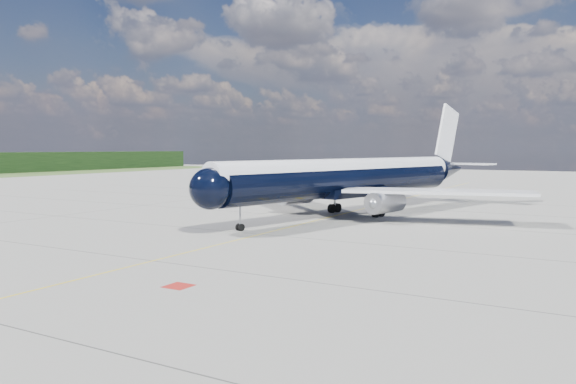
{
  "coord_description": "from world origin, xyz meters",
  "views": [
    {
      "loc": [
        29.34,
        -36.0,
        8.43
      ],
      "look_at": [
        1.36,
        13.08,
        4.0
      ],
      "focal_mm": 35.0,
      "sensor_mm": 36.0,
      "label": 1
    }
  ],
  "objects": [
    {
      "name": "taxiway_centerline",
      "position": [
        0.0,
        25.0,
        0.0
      ],
      "size": [
        0.16,
        160.0,
        0.01
      ],
      "primitive_type": "cube",
      "color": "yellow",
      "rests_on": "ground"
    },
    {
      "name": "ground",
      "position": [
        0.0,
        30.0,
        0.0
      ],
      "size": [
        320.0,
        320.0,
        0.0
      ],
      "primitive_type": "plane",
      "color": "gray",
      "rests_on": "ground"
    },
    {
      "name": "red_marking",
      "position": [
        6.8,
        -10.0,
        0.0
      ],
      "size": [
        1.6,
        1.6,
        0.01
      ],
      "primitive_type": "cube",
      "color": "maroon",
      "rests_on": "ground"
    },
    {
      "name": "main_airliner",
      "position": [
        1.79,
        29.48,
        4.74
      ],
      "size": [
        42.12,
        52.11,
        15.27
      ],
      "rotation": [
        0.0,
        0.0,
        -0.25
      ],
      "color": "black",
      "rests_on": "ground"
    }
  ]
}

